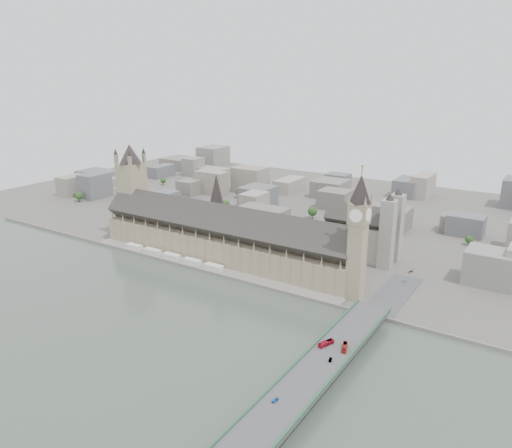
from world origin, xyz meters
The scene contains 19 objects.
ground centered at (0.00, 0.00, 0.00)m, with size 900.00×900.00×0.00m, color #595651.
river_thames centered at (0.00, -165.00, 0.00)m, with size 600.00×600.00×0.00m, color #404C43.
embankment_wall centered at (0.00, -15.00, 1.50)m, with size 600.00×1.50×3.00m, color gray.
river_terrace centered at (0.00, -7.50, 1.00)m, with size 270.00×15.00×2.00m, color gray.
terrace_tents centered at (-40.00, -7.00, 4.00)m, with size 118.00×7.00×4.00m.
palace_of_westminster centered at (0.00, 19.70, 22.71)m, with size 265.00×40.73×55.44m.
elizabeth_tower centered at (138.00, 8.00, 58.09)m, with size 17.00×17.00×107.50m.
victoria_tower centered at (-122.00, 26.00, 55.20)m, with size 30.00×30.00×100.00m.
central_tower centered at (-10.00, 26.00, 57.92)m, with size 13.00×13.00×48.00m.
westminster_bridge centered at (162.00, -87.50, 5.12)m, with size 25.00×325.00×10.25m, color #474749.
bridge_parapets centered at (162.00, -132.00, 10.82)m, with size 25.00×235.00×1.15m, color #325C41, non-canonical shape.
westminster_abbey centered at (110.92, 95.00, 25.08)m, with size 68.00×36.00×64.00m.
city_skyline_inland centered at (0.00, 245.00, 19.00)m, with size 720.00×360.00×38.00m, color gray, non-canonical shape.
park_trees centered at (-10.00, 60.00, 7.50)m, with size 110.00×30.00×15.00m, color #1C4217, non-canonical shape.
red_bus_north centered at (156.54, -84.26, 11.86)m, with size 2.70×11.54×3.22m, color red.
red_bus_south centered at (167.92, -82.07, 11.77)m, with size 2.56×10.94×3.05m, color red.
car_blue centered at (157.68, -148.06, 11.03)m, with size 1.84×4.57×1.56m, color #1957A8.
car_silver centered at (165.89, -98.29, 10.97)m, with size 1.52×4.37×1.44m, color gray.
car_approach centered at (166.53, 60.00, 11.06)m, with size 2.26×5.55×1.61m, color gray.
Camera 1 is at (267.29, -336.48, 173.15)m, focal length 35.00 mm.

